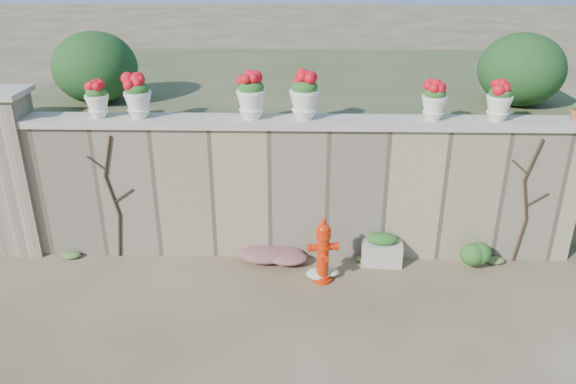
{
  "coord_description": "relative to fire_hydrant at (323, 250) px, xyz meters",
  "views": [
    {
      "loc": [
        0.03,
        -5.71,
        4.31
      ],
      "look_at": [
        -0.15,
        1.4,
        1.16
      ],
      "focal_mm": 35.0,
      "sensor_mm": 36.0,
      "label": 1
    }
  ],
  "objects": [
    {
      "name": "gate_pillar",
      "position": [
        -4.49,
        0.83,
        0.77
      ],
      "size": [
        0.72,
        0.72,
        2.48
      ],
      "color": "gray",
      "rests_on": "ground"
    },
    {
      "name": "magenta_clump",
      "position": [
        -0.65,
        0.5,
        -0.36
      ],
      "size": [
        0.96,
        0.64,
        0.26
      ],
      "primitive_type": "ellipsoid",
      "color": "#AC225F",
      "rests_on": "ground"
    },
    {
      "name": "urn_pot_1",
      "position": [
        -2.57,
        0.83,
        1.91
      ],
      "size": [
        0.37,
        0.37,
        0.59
      ],
      "color": "white",
      "rests_on": "wall_cap"
    },
    {
      "name": "urn_pot_0",
      "position": [
        -3.14,
        0.83,
        1.87
      ],
      "size": [
        0.33,
        0.33,
        0.51
      ],
      "color": "white",
      "rests_on": "wall_cap"
    },
    {
      "name": "vine_left",
      "position": [
        -3.02,
        0.61,
        0.51
      ],
      "size": [
        0.6,
        0.04,
        1.91
      ],
      "color": "black",
      "rests_on": "ground"
    },
    {
      "name": "urn_pot_3",
      "position": [
        -0.28,
        0.83,
        1.94
      ],
      "size": [
        0.41,
        0.41,
        0.65
      ],
      "color": "white",
      "rests_on": "wall_cap"
    },
    {
      "name": "wall_cap",
      "position": [
        -0.34,
        0.83,
        1.57
      ],
      "size": [
        8.1,
        0.52,
        0.1
      ],
      "primitive_type": "cube",
      "color": "#B9B29D",
      "rests_on": "stone_wall"
    },
    {
      "name": "fire_hydrant",
      "position": [
        0.0,
        0.0,
        0.0
      ],
      "size": [
        0.42,
        0.3,
        0.96
      ],
      "rotation": [
        0.0,
        0.0,
        0.17
      ],
      "color": "red",
      "rests_on": "ground"
    },
    {
      "name": "vine_right",
      "position": [
        2.88,
        0.61,
        0.51
      ],
      "size": [
        0.6,
        0.04,
        1.91
      ],
      "color": "black",
      "rests_on": "ground"
    },
    {
      "name": "white_flowers",
      "position": [
        0.04,
        0.07,
        -0.4
      ],
      "size": [
        0.48,
        0.39,
        0.17
      ],
      "primitive_type": "ellipsoid",
      "color": "white",
      "rests_on": "ground"
    },
    {
      "name": "back_shrub_right",
      "position": [
        3.06,
        2.03,
        2.07
      ],
      "size": [
        1.3,
        1.3,
        1.1
      ],
      "primitive_type": "ellipsoid",
      "color": "#143814",
      "rests_on": "raised_fill"
    },
    {
      "name": "urn_pot_5",
      "position": [
        2.37,
        0.83,
        1.89
      ],
      "size": [
        0.35,
        0.35,
        0.55
      ],
      "color": "white",
      "rests_on": "wall_cap"
    },
    {
      "name": "ground",
      "position": [
        -0.34,
        -0.97,
        -0.48
      ],
      "size": [
        80.0,
        80.0,
        0.0
      ],
      "primitive_type": "plane",
      "color": "brown",
      "rests_on": "ground"
    },
    {
      "name": "planter_box",
      "position": [
        0.88,
        0.5,
        -0.26
      ],
      "size": [
        0.61,
        0.39,
        0.49
      ],
      "rotation": [
        0.0,
        0.0,
        -0.08
      ],
      "color": "#B9B29D",
      "rests_on": "ground"
    },
    {
      "name": "raised_fill",
      "position": [
        -0.34,
        4.03,
        0.52
      ],
      "size": [
        9.0,
        6.0,
        2.0
      ],
      "primitive_type": "cube",
      "color": "#384C23",
      "rests_on": "ground"
    },
    {
      "name": "back_shrub_left",
      "position": [
        -3.54,
        2.03,
        2.07
      ],
      "size": [
        1.3,
        1.3,
        1.1
      ],
      "primitive_type": "ellipsoid",
      "color": "#143814",
      "rests_on": "raised_fill"
    },
    {
      "name": "stone_wall",
      "position": [
        -0.34,
        0.83,
        0.52
      ],
      "size": [
        8.0,
        0.4,
        2.0
      ],
      "primitive_type": "cube",
      "color": "gray",
      "rests_on": "ground"
    },
    {
      "name": "green_shrub",
      "position": [
        2.25,
        0.32,
        -0.21
      ],
      "size": [
        0.58,
        0.53,
        0.56
      ],
      "primitive_type": "ellipsoid",
      "color": "#1E5119",
      "rests_on": "ground"
    },
    {
      "name": "urn_pot_2",
      "position": [
        -1.0,
        0.83,
        1.93
      ],
      "size": [
        0.41,
        0.41,
        0.64
      ],
      "color": "white",
      "rests_on": "wall_cap"
    },
    {
      "name": "urn_pot_4",
      "position": [
        1.49,
        0.83,
        1.88
      ],
      "size": [
        0.34,
        0.34,
        0.53
      ],
      "color": "white",
      "rests_on": "wall_cap"
    }
  ]
}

